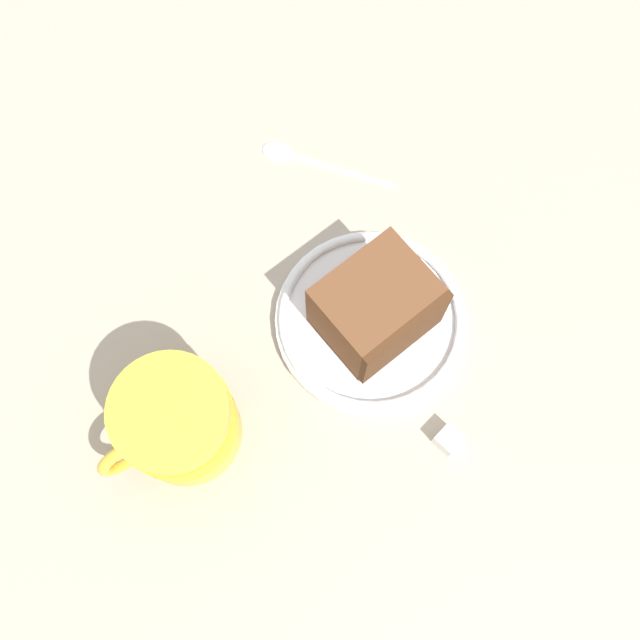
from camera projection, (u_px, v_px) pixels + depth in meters
ground_plane at (353, 288)px, 65.44cm from camera, size 128.42×128.42×2.70cm
small_plate at (371, 320)px, 62.14cm from camera, size 15.94×15.94×1.84cm
cake_slice at (376, 308)px, 58.50cm from camera, size 10.85×10.40×6.95cm
tea_mug at (177, 422)px, 55.40cm from camera, size 10.27×8.79×9.31cm
teaspoon at (300, 157)px, 67.57cm from camera, size 2.16×12.88×0.80cm
sugar_cube at (449, 439)px, 59.04cm from camera, size 2.39×2.39×1.82cm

